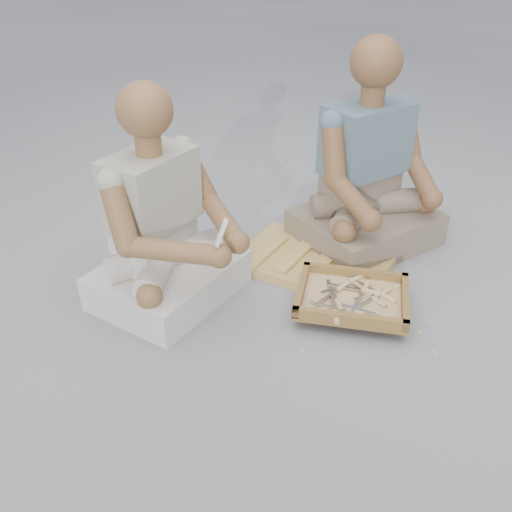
% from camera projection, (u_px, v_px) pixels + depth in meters
% --- Properties ---
extents(ground, '(60.00, 60.00, 0.00)m').
position_uv_depth(ground, '(277.00, 349.00, 2.12)').
color(ground, gray).
rests_on(ground, ground).
extents(carved_panel, '(0.76, 0.62, 0.04)m').
position_uv_depth(carved_panel, '(312.00, 262.00, 2.60)').
color(carved_panel, '#B08D44').
rests_on(carved_panel, ground).
extents(tool_tray, '(0.44, 0.36, 0.06)m').
position_uv_depth(tool_tray, '(352.00, 298.00, 2.30)').
color(tool_tray, brown).
rests_on(tool_tray, carved_panel).
extents(chisel_0, '(0.09, 0.21, 0.02)m').
position_uv_depth(chisel_0, '(338.00, 303.00, 2.25)').
color(chisel_0, white).
rests_on(chisel_0, tool_tray).
extents(chisel_1, '(0.13, 0.20, 0.02)m').
position_uv_depth(chisel_1, '(340.00, 288.00, 2.33)').
color(chisel_1, white).
rests_on(chisel_1, tool_tray).
extents(chisel_2, '(0.15, 0.18, 0.02)m').
position_uv_depth(chisel_2, '(382.00, 293.00, 2.31)').
color(chisel_2, white).
rests_on(chisel_2, tool_tray).
extents(chisel_3, '(0.06, 0.22, 0.02)m').
position_uv_depth(chisel_3, '(335.00, 313.00, 2.18)').
color(chisel_3, white).
rests_on(chisel_3, tool_tray).
extents(chisel_4, '(0.07, 0.22, 0.02)m').
position_uv_depth(chisel_4, '(364.00, 289.00, 2.32)').
color(chisel_4, white).
rests_on(chisel_4, tool_tray).
extents(chisel_5, '(0.17, 0.16, 0.02)m').
position_uv_depth(chisel_5, '(375.00, 300.00, 2.27)').
color(chisel_5, white).
rests_on(chisel_5, tool_tray).
extents(chisel_6, '(0.22, 0.07, 0.02)m').
position_uv_depth(chisel_6, '(379.00, 315.00, 2.19)').
color(chisel_6, white).
rests_on(chisel_6, tool_tray).
extents(chisel_7, '(0.22, 0.04, 0.02)m').
position_uv_depth(chisel_7, '(366.00, 291.00, 2.31)').
color(chisel_7, white).
rests_on(chisel_7, tool_tray).
extents(chisel_8, '(0.19, 0.14, 0.02)m').
position_uv_depth(chisel_8, '(385.00, 296.00, 2.30)').
color(chisel_8, white).
rests_on(chisel_8, tool_tray).
extents(chisel_9, '(0.19, 0.15, 0.02)m').
position_uv_depth(chisel_9, '(388.00, 290.00, 2.34)').
color(chisel_9, white).
rests_on(chisel_9, tool_tray).
extents(chisel_10, '(0.17, 0.17, 0.02)m').
position_uv_depth(chisel_10, '(351.00, 281.00, 2.39)').
color(chisel_10, white).
rests_on(chisel_10, tool_tray).
extents(chisel_11, '(0.22, 0.05, 0.02)m').
position_uv_depth(chisel_11, '(350.00, 311.00, 2.21)').
color(chisel_11, white).
rests_on(chisel_11, tool_tray).
extents(wood_chip_0, '(0.02, 0.02, 0.00)m').
position_uv_depth(wood_chip_0, '(322.00, 259.00, 2.67)').
color(wood_chip_0, '#D9AB80').
rests_on(wood_chip_0, ground).
extents(wood_chip_1, '(0.02, 0.02, 0.00)m').
position_uv_depth(wood_chip_1, '(428.00, 272.00, 2.57)').
color(wood_chip_1, '#D9AB80').
rests_on(wood_chip_1, ground).
extents(wood_chip_2, '(0.02, 0.02, 0.00)m').
position_uv_depth(wood_chip_2, '(283.00, 261.00, 2.65)').
color(wood_chip_2, '#D9AB80').
rests_on(wood_chip_2, ground).
extents(wood_chip_3, '(0.02, 0.02, 0.00)m').
position_uv_depth(wood_chip_3, '(298.00, 309.00, 2.33)').
color(wood_chip_3, '#D9AB80').
rests_on(wood_chip_3, ground).
extents(wood_chip_4, '(0.02, 0.02, 0.00)m').
position_uv_depth(wood_chip_4, '(419.00, 332.00, 2.21)').
color(wood_chip_4, '#D9AB80').
rests_on(wood_chip_4, ground).
extents(wood_chip_5, '(0.02, 0.02, 0.00)m').
position_uv_depth(wood_chip_5, '(294.00, 288.00, 2.47)').
color(wood_chip_5, '#D9AB80').
rests_on(wood_chip_5, ground).
extents(wood_chip_6, '(0.02, 0.02, 0.00)m').
position_uv_depth(wood_chip_6, '(434.00, 352.00, 2.11)').
color(wood_chip_6, '#D9AB80').
rests_on(wood_chip_6, ground).
extents(wood_chip_7, '(0.02, 0.02, 0.00)m').
position_uv_depth(wood_chip_7, '(430.00, 321.00, 2.27)').
color(wood_chip_7, '#D9AB80').
rests_on(wood_chip_7, ground).
extents(wood_chip_8, '(0.02, 0.02, 0.00)m').
position_uv_depth(wood_chip_8, '(346.00, 274.00, 2.56)').
color(wood_chip_8, '#D9AB80').
rests_on(wood_chip_8, ground).
extents(wood_chip_9, '(0.02, 0.02, 0.00)m').
position_uv_depth(wood_chip_9, '(303.00, 352.00, 2.11)').
color(wood_chip_9, '#D9AB80').
rests_on(wood_chip_9, ground).
extents(craftsman, '(0.68, 0.70, 0.89)m').
position_uv_depth(craftsman, '(164.00, 231.00, 2.27)').
color(craftsman, silver).
rests_on(craftsman, ground).
extents(companion, '(0.78, 0.79, 0.96)m').
position_uv_depth(companion, '(368.00, 180.00, 2.66)').
color(companion, '#816F5D').
rests_on(companion, ground).
extents(mobile_phone, '(0.05, 0.05, 0.10)m').
position_uv_depth(mobile_phone, '(221.00, 233.00, 2.02)').
color(mobile_phone, white).
rests_on(mobile_phone, craftsman).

